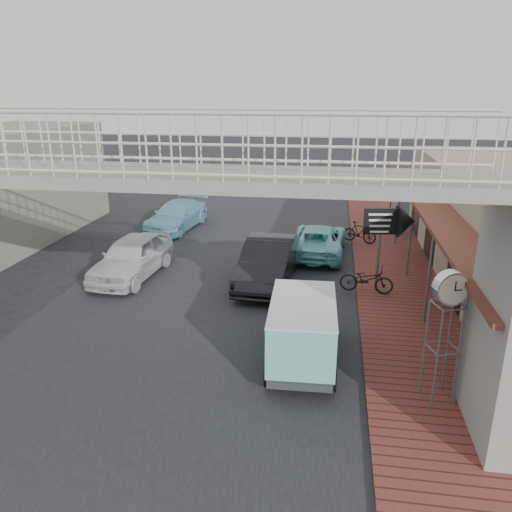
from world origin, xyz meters
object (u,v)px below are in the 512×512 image
(angkot_far, at_px, (176,216))
(motorcycle_far, at_px, (359,232))
(motorcycle_near, at_px, (366,279))
(dark_sedan, at_px, (268,261))
(white_hatchback, at_px, (132,257))
(arrow_sign, at_px, (403,223))
(angkot_curb, at_px, (318,240))
(angkot_van, at_px, (303,323))
(street_clock, at_px, (450,294))

(angkot_far, relative_size, motorcycle_far, 2.95)
(motorcycle_near, xyz_separation_m, motorcycle_far, (0.00, 5.86, 0.00))
(dark_sedan, distance_m, angkot_far, 8.53)
(white_hatchback, distance_m, arrow_sign, 9.78)
(angkot_curb, relative_size, angkot_van, 1.27)
(motorcycle_far, bearing_deg, arrow_sign, -146.00)
(white_hatchback, xyz_separation_m, dark_sedan, (5.10, 0.18, 0.03))
(white_hatchback, distance_m, street_clock, 11.91)
(white_hatchback, xyz_separation_m, street_clock, (9.80, -6.50, 1.87))
(white_hatchback, height_order, arrow_sign, arrow_sign)
(angkot_far, bearing_deg, street_clock, -44.36)
(white_hatchback, xyz_separation_m, motorcycle_far, (8.54, 5.38, -0.20))
(angkot_van, height_order, motorcycle_near, angkot_van)
(dark_sedan, relative_size, motorcycle_far, 3.09)
(motorcycle_far, bearing_deg, white_hatchback, 145.08)
(white_hatchback, relative_size, dark_sedan, 0.93)
(angkot_curb, bearing_deg, motorcycle_near, 116.14)
(angkot_far, relative_size, angkot_van, 1.26)
(dark_sedan, distance_m, arrow_sign, 4.84)
(motorcycle_near, height_order, street_clock, street_clock)
(angkot_van, bearing_deg, dark_sedan, 104.22)
(motorcycle_near, relative_size, street_clock, 0.59)
(motorcycle_far, bearing_deg, street_clock, -151.05)
(white_hatchback, height_order, street_clock, street_clock)
(street_clock, height_order, arrow_sign, street_clock)
(dark_sedan, bearing_deg, street_clock, -51.87)
(angkot_curb, distance_m, angkot_far, 7.78)
(angkot_far, height_order, motorcycle_near, angkot_far)
(angkot_van, bearing_deg, street_clock, -24.03)
(white_hatchback, bearing_deg, arrow_sign, 3.81)
(street_clock, distance_m, arrow_sign, 6.39)
(angkot_van, distance_m, motorcycle_near, 5.14)
(dark_sedan, relative_size, street_clock, 1.58)
(white_hatchback, height_order, angkot_van, angkot_van)
(dark_sedan, xyz_separation_m, street_clock, (4.70, -6.68, 1.84))
(arrow_sign, bearing_deg, motorcycle_near, -170.07)
(angkot_far, relative_size, street_clock, 1.51)
(arrow_sign, bearing_deg, dark_sedan, 167.41)
(angkot_far, height_order, arrow_sign, arrow_sign)
(angkot_far, relative_size, arrow_sign, 1.55)
(white_hatchback, bearing_deg, dark_sedan, 6.53)
(angkot_far, xyz_separation_m, street_clock, (10.20, -13.20, 1.96))
(angkot_van, distance_m, arrow_sign, 6.07)
(motorcycle_far, xyz_separation_m, street_clock, (1.26, -11.87, 2.06))
(angkot_van, height_order, motorcycle_far, angkot_van)
(dark_sedan, relative_size, angkot_van, 1.32)
(angkot_far, distance_m, arrow_sign, 12.26)
(motorcycle_far, height_order, street_clock, street_clock)
(dark_sedan, bearing_deg, white_hatchback, -174.97)
(dark_sedan, relative_size, angkot_far, 1.05)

